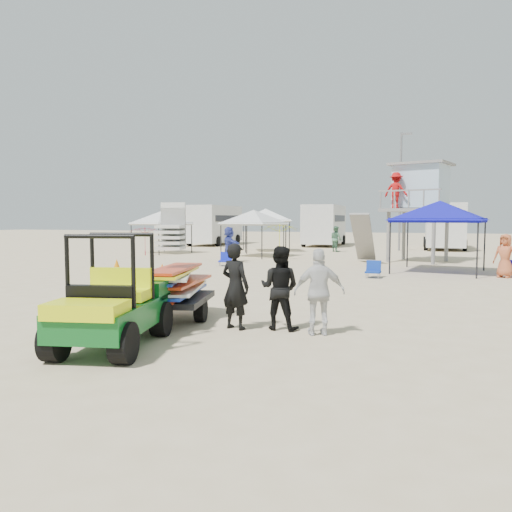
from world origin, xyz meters
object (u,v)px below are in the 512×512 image
(surf_trailer, at_px, (174,279))
(lifeguard_tower, at_px, (417,190))
(utility_cart, at_px, (110,296))
(man_left, at_px, (235,286))
(canopy_blue, at_px, (440,204))

(surf_trailer, height_order, lifeguard_tower, lifeguard_tower)
(surf_trailer, relative_size, lifeguard_tower, 0.53)
(lifeguard_tower, bearing_deg, utility_cart, -103.95)
(man_left, xyz_separation_m, canopy_blue, (4.25, 12.44, 1.93))
(surf_trailer, height_order, man_left, surf_trailer)
(utility_cart, xyz_separation_m, lifeguard_tower, (4.85, 19.51, 2.74))
(canopy_blue, bearing_deg, lifeguard_tower, 100.41)
(lifeguard_tower, relative_size, canopy_blue, 1.25)
(utility_cart, xyz_separation_m, surf_trailer, (0.01, 2.34, 0.02))
(utility_cart, bearing_deg, surf_trailer, 89.84)
(lifeguard_tower, xyz_separation_m, canopy_blue, (0.92, -5.04, -0.85))
(surf_trailer, distance_m, lifeguard_tower, 18.05)
(surf_trailer, height_order, canopy_blue, canopy_blue)
(surf_trailer, xyz_separation_m, man_left, (1.52, -0.30, -0.06))
(surf_trailer, xyz_separation_m, canopy_blue, (5.77, 12.14, 1.87))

